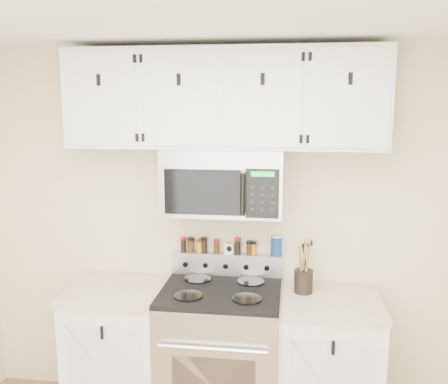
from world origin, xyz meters
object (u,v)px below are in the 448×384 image
range (221,356)px  microwave (224,181)px  utensil_crock (303,279)px  salt_canister (276,246)px

range → microwave: (0.00, 0.13, 1.14)m
range → microwave: size_ratio=1.45×
range → microwave: 1.15m
microwave → utensil_crock: size_ratio=2.18×
salt_canister → microwave: bearing=-155.4°
utensil_crock → salt_canister: size_ratio=2.53×
utensil_crock → salt_canister: (-0.18, 0.19, 0.16)m
utensil_crock → salt_canister: utensil_crock is taller
microwave → salt_canister: bearing=24.6°
microwave → salt_canister: microwave is taller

